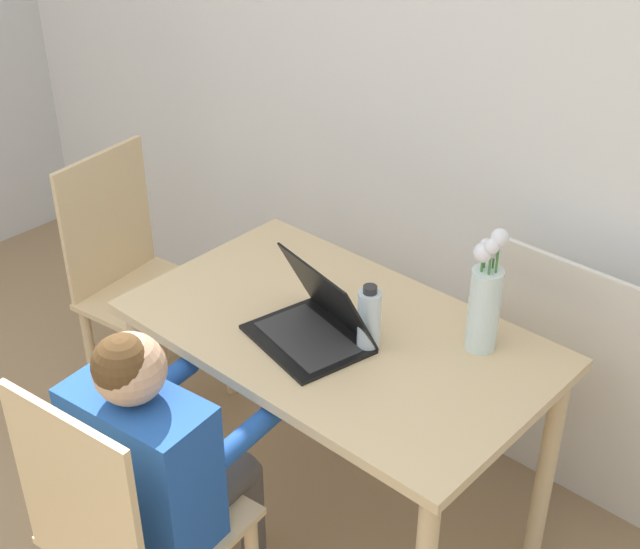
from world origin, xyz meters
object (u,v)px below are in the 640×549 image
at_px(flower_vase, 485,299).
at_px(water_bottle, 369,319).
at_px(chair_spare, 139,284).
at_px(laptop, 316,321).
at_px(chair_occupied, 129,533).
at_px(person_seated, 159,455).

height_order(flower_vase, water_bottle, flower_vase).
relative_size(chair_spare, laptop, 2.67).
bearing_deg(chair_spare, water_bottle, -99.29).
bearing_deg(chair_occupied, chair_spare, -45.88).
distance_m(chair_spare, flower_vase, 1.32).
bearing_deg(water_bottle, laptop, -156.09).
height_order(chair_spare, person_seated, person_seated).
distance_m(chair_occupied, person_seated, 0.20).
bearing_deg(chair_spare, person_seated, -131.98).
relative_size(person_seated, laptop, 2.92).
height_order(chair_occupied, flower_vase, flower_vase).
height_order(laptop, flower_vase, flower_vase).
relative_size(chair_occupied, water_bottle, 4.97).
xyz_separation_m(chair_occupied, chair_spare, (-0.87, 0.71, 0.00)).
bearing_deg(chair_spare, laptop, -103.20).
relative_size(chair_spare, water_bottle, 4.97).
bearing_deg(person_seated, flower_vase, -124.48).
bearing_deg(water_bottle, chair_occupied, -104.02).
distance_m(flower_vase, water_bottle, 0.29).
distance_m(person_seated, water_bottle, 0.61).
xyz_separation_m(chair_spare, flower_vase, (1.25, 0.16, 0.41)).
bearing_deg(laptop, person_seated, -83.10).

